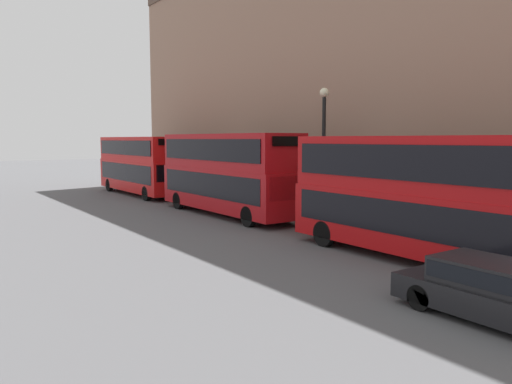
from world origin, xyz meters
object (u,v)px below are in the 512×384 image
Objects in this scene: bus_third_in_queue at (140,163)px; pedestrian at (279,199)px; car_dark_sedan at (495,290)px; bus_second_in_queue at (227,171)px; bus_leading at (421,192)px.

bus_third_in_queue reaches higher than pedestrian.
bus_third_in_queue is 29.69m from car_dark_sedan.
bus_third_in_queue is at bearing 83.41° from car_dark_sedan.
bus_third_in_queue is (0.00, 12.33, -0.06)m from bus_second_in_queue.
bus_third_in_queue is 2.36× the size of car_dark_sedan.
car_dark_sedan is at bearing -110.79° from pedestrian.
bus_leading is 0.95× the size of bus_third_in_queue.
bus_leading is 0.96× the size of bus_second_in_queue.
car_dark_sedan is 17.10m from pedestrian.
bus_leading is at bearing 53.66° from car_dark_sedan.
bus_second_in_queue is at bearing 90.00° from bus_leading.
pedestrian is (2.67, -1.13, -1.61)m from bus_second_in_queue.
bus_leading is 5.71× the size of pedestrian.
bus_second_in_queue reaches higher than bus_leading.
bus_leading is 12.49m from bus_second_in_queue.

